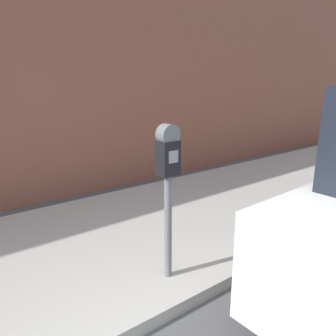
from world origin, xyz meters
TOP-DOWN VIEW (x-y plane):
  - sidewalk at (0.00, 2.20)m, footprint 24.00×2.80m
  - building_facade at (0.00, 4.25)m, footprint 24.00×0.30m
  - parking_meter at (0.50, 1.17)m, footprint 0.18×0.15m

SIDE VIEW (x-z plane):
  - sidewalk at x=0.00m, z-range 0.00..0.12m
  - parking_meter at x=0.50m, z-range 0.40..1.82m
  - building_facade at x=0.00m, z-range 0.00..5.30m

